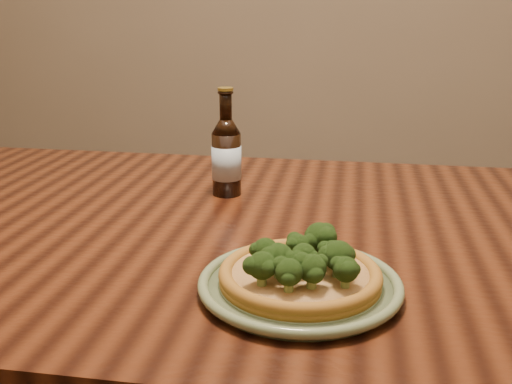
% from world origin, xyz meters
% --- Properties ---
extents(table, '(1.60, 0.90, 0.75)m').
position_xyz_m(table, '(0.00, 0.10, 0.66)').
color(table, '#411D0E').
rests_on(table, ground).
extents(plate, '(0.26, 0.26, 0.02)m').
position_xyz_m(plate, '(0.07, -0.13, 0.76)').
color(plate, '#6B7C55').
rests_on(plate, table).
extents(pizza, '(0.21, 0.21, 0.07)m').
position_xyz_m(pizza, '(0.07, -0.13, 0.78)').
color(pizza, '#9A6922').
rests_on(pizza, plate).
extents(beer_bottle, '(0.06, 0.06, 0.21)m').
position_xyz_m(beer_bottle, '(-0.11, 0.26, 0.83)').
color(beer_bottle, black).
rests_on(beer_bottle, table).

